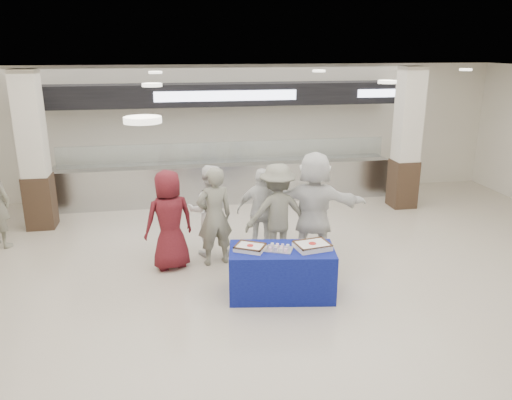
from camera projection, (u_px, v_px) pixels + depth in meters
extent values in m
plane|color=beige|center=(272.00, 309.00, 7.16)|extent=(14.00, 14.00, 0.00)
cube|color=#B0B3B7|center=(226.00, 182.00, 12.10)|extent=(8.00, 0.80, 0.90)
cube|color=#B0B3B7|center=(226.00, 163.00, 11.96)|extent=(8.00, 0.85, 0.04)
cube|color=white|center=(227.00, 152.00, 11.58)|extent=(7.60, 0.02, 0.50)
cube|color=black|center=(225.00, 94.00, 11.48)|extent=(8.40, 0.70, 0.50)
cube|color=silver|center=(226.00, 96.00, 11.14)|extent=(3.20, 0.03, 0.22)
cube|color=silver|center=(386.00, 93.00, 11.78)|extent=(1.40, 0.03, 0.18)
cube|color=#332317|center=(40.00, 202.00, 10.27)|extent=(0.55, 0.55, 1.10)
cube|color=white|center=(30.00, 124.00, 9.79)|extent=(0.50, 0.50, 2.10)
cube|color=#332317|center=(403.00, 183.00, 11.62)|extent=(0.55, 0.55, 1.10)
cube|color=white|center=(409.00, 114.00, 11.15)|extent=(0.50, 0.50, 2.10)
cube|color=navy|center=(282.00, 272.00, 7.47)|extent=(1.65, 1.01, 0.75)
cube|color=white|center=(250.00, 248.00, 7.31)|extent=(0.52, 0.48, 0.06)
cube|color=#422712|center=(250.00, 245.00, 7.30)|extent=(0.52, 0.48, 0.02)
cylinder|color=red|center=(250.00, 245.00, 7.30)|extent=(0.13, 0.13, 0.01)
cube|color=white|center=(312.00, 246.00, 7.36)|extent=(0.55, 0.46, 0.08)
cube|color=#422712|center=(312.00, 243.00, 7.35)|extent=(0.55, 0.46, 0.02)
cylinder|color=red|center=(312.00, 243.00, 7.35)|extent=(0.13, 0.13, 0.01)
cube|color=silver|center=(279.00, 249.00, 7.32)|extent=(0.48, 0.43, 0.01)
imported|color=maroon|center=(169.00, 220.00, 8.28)|extent=(0.96, 0.77, 1.70)
imported|color=slate|center=(214.00, 216.00, 8.43)|extent=(0.70, 0.54, 1.72)
imported|color=white|center=(210.00, 211.00, 8.83)|extent=(0.86, 0.70, 1.65)
imported|color=white|center=(262.00, 212.00, 8.88)|extent=(1.00, 0.70, 1.58)
imported|color=slate|center=(277.00, 213.00, 8.58)|extent=(1.16, 0.72, 1.73)
imported|color=white|center=(314.00, 207.00, 8.58)|extent=(1.89, 1.07, 1.95)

